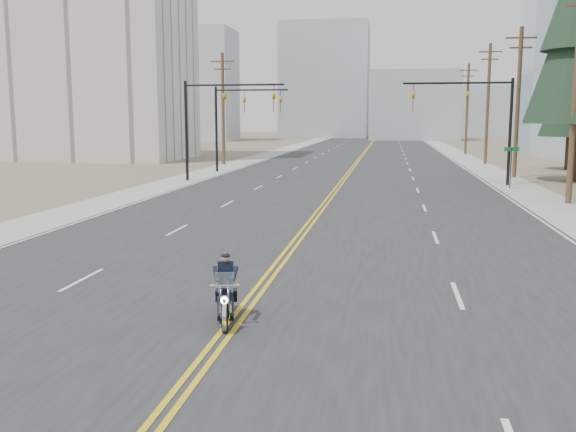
{
  "coord_description": "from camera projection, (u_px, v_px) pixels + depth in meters",
  "views": [
    {
      "loc": [
        3.24,
        -11.99,
        4.4
      ],
      "look_at": [
        0.37,
        6.14,
        1.6
      ],
      "focal_mm": 40.0,
      "sensor_mm": 36.0,
      "label": 1
    }
  ],
  "objects": [
    {
      "name": "haze_bldg_a",
      "position": [
        199.0,
        85.0,
        128.91
      ],
      "size": [
        14.0,
        12.0,
        22.0
      ],
      "primitive_type": "cube",
      "color": "#B7BCC6",
      "rests_on": "ground"
    },
    {
      "name": "traffic_mast_right",
      "position": [
        479.0,
        110.0,
        41.99
      ],
      "size": [
        7.1,
        0.26,
        7.0
      ],
      "color": "black",
      "rests_on": "ground"
    },
    {
      "name": "haze_bldg_f",
      "position": [
        155.0,
        103.0,
        146.33
      ],
      "size": [
        12.0,
        12.0,
        16.0
      ],
      "primitive_type": "cube",
      "color": "#ADB2B7",
      "rests_on": "ground"
    },
    {
      "name": "haze_bldg_e",
      "position": [
        482.0,
        112.0,
        154.57
      ],
      "size": [
        14.0,
        14.0,
        12.0
      ],
      "primitive_type": "cube",
      "color": "#B7BCC6",
      "rests_on": "ground"
    },
    {
      "name": "haze_bldg_b",
      "position": [
        414.0,
        106.0,
        132.64
      ],
      "size": [
        18.0,
        14.0,
        14.0
      ],
      "primitive_type": "cube",
      "color": "#ADB2B7",
      "rests_on": "ground"
    },
    {
      "name": "utility_pole_b",
      "position": [
        576.0,
        87.0,
        32.5
      ],
      "size": [
        2.2,
        0.3,
        11.5
      ],
      "color": "brown",
      "rests_on": "ground"
    },
    {
      "name": "utility_pole_c",
      "position": [
        518.0,
        100.0,
        47.18
      ],
      "size": [
        2.2,
        0.3,
        11.0
      ],
      "color": "brown",
      "rests_on": "ground"
    },
    {
      "name": "street_sign",
      "position": [
        511.0,
        160.0,
        40.22
      ],
      "size": [
        0.9,
        0.06,
        2.62
      ],
      "color": "black",
      "rests_on": "ground"
    },
    {
      "name": "sidewalk_left",
      "position": [
        275.0,
        153.0,
        83.0
      ],
      "size": [
        3.0,
        200.0,
        0.01
      ],
      "primitive_type": "cube",
      "color": "#A5A5A0",
      "rests_on": "ground"
    },
    {
      "name": "traffic_mast_far",
      "position": [
        236.0,
        113.0,
        52.63
      ],
      "size": [
        6.1,
        0.26,
        7.0
      ],
      "color": "black",
      "rests_on": "ground"
    },
    {
      "name": "haze_bldg_d",
      "position": [
        325.0,
        81.0,
        149.47
      ],
      "size": [
        20.0,
        15.0,
        26.0
      ],
      "primitive_type": "cube",
      "color": "#ADB2B7",
      "rests_on": "ground"
    },
    {
      "name": "utility_pole_d",
      "position": [
        488.0,
        102.0,
        61.79
      ],
      "size": [
        2.2,
        0.3,
        11.5
      ],
      "color": "brown",
      "rests_on": "ground"
    },
    {
      "name": "road",
      "position": [
        364.0,
        154.0,
        81.22
      ],
      "size": [
        20.0,
        200.0,
        0.01
      ],
      "primitive_type": "cube",
      "color": "#303033",
      "rests_on": "ground"
    },
    {
      "name": "motorcyclist",
      "position": [
        225.0,
        289.0,
        13.9
      ],
      "size": [
        1.2,
        2.02,
        1.48
      ],
      "primitive_type": null,
      "rotation": [
        0.0,
        0.0,
        3.36
      ],
      "color": "black",
      "rests_on": "ground"
    },
    {
      "name": "utility_pole_e",
      "position": [
        467.0,
        108.0,
        78.43
      ],
      "size": [
        2.2,
        0.3,
        11.0
      ],
      "color": "brown",
      "rests_on": "ground"
    },
    {
      "name": "utility_pole_left",
      "position": [
        223.0,
        107.0,
        60.85
      ],
      "size": [
        2.2,
        0.3,
        10.5
      ],
      "color": "brown",
      "rests_on": "ground"
    },
    {
      "name": "conifer_far",
      "position": [
        575.0,
        73.0,
        54.48
      ],
      "size": [
        5.36,
        5.36,
        14.35
      ],
      "rotation": [
        0.0,
        0.0,
        0.36
      ],
      "color": "#382619",
      "rests_on": "ground"
    },
    {
      "name": "ground_plane",
      "position": [
        222.0,
        340.0,
        12.87
      ],
      "size": [
        400.0,
        400.0,
        0.0
      ],
      "primitive_type": "plane",
      "color": "#776D56",
      "rests_on": "ground"
    },
    {
      "name": "traffic_mast_left",
      "position": [
        214.0,
        111.0,
        44.76
      ],
      "size": [
        7.1,
        0.26,
        7.0
      ],
      "color": "black",
      "rests_on": "ground"
    },
    {
      "name": "sidewalk_right",
      "position": [
        457.0,
        154.0,
        79.44
      ],
      "size": [
        3.0,
        200.0,
        0.01
      ],
      "primitive_type": "cube",
      "color": "#A5A5A0",
      "rests_on": "ground"
    },
    {
      "name": "apartment_block",
      "position": [
        98.0,
        19.0,
        68.64
      ],
      "size": [
        18.0,
        14.0,
        30.0
      ],
      "primitive_type": "cube",
      "color": "silver",
      "rests_on": "ground"
    }
  ]
}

